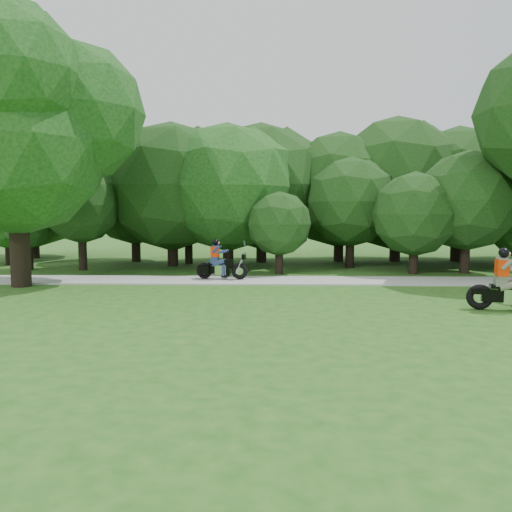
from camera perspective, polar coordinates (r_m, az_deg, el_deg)
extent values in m
plane|color=#215418|center=(11.30, 10.22, -8.68)|extent=(100.00, 100.00, 0.00)
cube|color=#A9A9A4|center=(19.10, 6.59, -2.82)|extent=(60.00, 2.20, 0.06)
cylinder|color=black|center=(28.44, 21.85, 1.26)|extent=(0.52, 0.52, 1.80)
sphere|color=#113A14|center=(28.41, 22.05, 7.27)|extent=(6.40, 6.40, 6.40)
cylinder|color=black|center=(26.56, 9.42, 1.31)|extent=(0.50, 0.50, 1.80)
sphere|color=#113A14|center=(26.52, 9.51, 7.48)|extent=(6.02, 6.02, 6.02)
cylinder|color=black|center=(23.79, -19.21, 0.63)|extent=(0.37, 0.37, 1.80)
sphere|color=#113A14|center=(23.72, -19.36, 5.50)|extent=(3.45, 3.45, 3.45)
cylinder|color=black|center=(23.13, 22.75, 0.28)|extent=(0.41, 0.41, 1.71)
sphere|color=#113A14|center=(23.05, 22.95, 5.84)|extent=(4.27, 4.27, 4.27)
cylinder|color=black|center=(23.87, 10.67, 0.74)|extent=(0.41, 0.41, 1.71)
sphere|color=#113A14|center=(23.80, 10.76, 6.09)|extent=(4.21, 4.21, 4.21)
cylinder|color=black|center=(25.88, 0.62, 1.27)|extent=(0.52, 0.52, 1.80)
sphere|color=#113A14|center=(25.84, 0.62, 7.95)|extent=(6.49, 6.49, 6.49)
cylinder|color=black|center=(24.73, -24.46, 0.06)|extent=(0.31, 0.31, 1.33)
sphere|color=#113A14|center=(24.65, -24.58, 3.20)|extent=(2.12, 2.12, 2.12)
cylinder|color=black|center=(21.18, 2.66, -0.38)|extent=(0.34, 0.34, 1.24)
sphere|color=#113A14|center=(21.08, 2.68, 3.70)|extent=(2.73, 2.73, 2.73)
cylinder|color=black|center=(27.45, -26.42, 0.32)|extent=(0.31, 0.31, 1.20)
sphere|color=#134315|center=(27.38, -26.53, 3.11)|extent=(2.27, 2.27, 2.27)
cylinder|color=black|center=(23.57, -3.20, 0.87)|extent=(0.50, 0.50, 1.80)
sphere|color=#134315|center=(23.53, -3.23, 7.82)|extent=(6.01, 6.01, 6.01)
cylinder|color=black|center=(24.51, -9.49, 0.98)|extent=(0.51, 0.51, 1.80)
sphere|color=#113A14|center=(24.47, -9.60, 7.79)|extent=(6.19, 6.19, 6.19)
cylinder|color=black|center=(27.39, 15.60, 1.30)|extent=(0.55, 0.55, 1.80)
sphere|color=#113A14|center=(27.37, 15.76, 7.95)|extent=(7.01, 7.01, 7.01)
cylinder|color=black|center=(22.16, 17.55, -0.19)|extent=(0.38, 0.38, 1.38)
sphere|color=#113A14|center=(22.07, 17.69, 4.60)|extent=(3.58, 3.58, 3.58)
cylinder|color=black|center=(25.42, -7.70, 1.15)|extent=(0.39, 0.39, 1.80)
sphere|color=#113A14|center=(25.36, -7.76, 6.00)|extent=(3.84, 3.84, 3.84)
cylinder|color=black|center=(30.75, -24.03, 1.45)|extent=(0.55, 0.55, 1.80)
sphere|color=#113A14|center=(30.73, -24.25, 7.39)|extent=(7.03, 7.03, 7.03)
cylinder|color=black|center=(26.97, -13.55, 1.29)|extent=(0.46, 0.46, 1.80)
sphere|color=#113A14|center=(26.92, -13.67, 6.83)|extent=(5.24, 5.24, 5.24)
cylinder|color=black|center=(19.45, -25.45, 2.98)|extent=(0.68, 0.68, 4.20)
sphere|color=#134315|center=(19.57, -25.79, 11.49)|extent=(6.40, 6.40, 6.40)
sphere|color=#134315|center=(19.76, -20.13, 15.14)|extent=(5.12, 5.12, 5.12)
sphere|color=#134315|center=(20.20, -26.18, 20.53)|extent=(3.52, 3.52, 3.52)
torus|color=black|center=(14.92, 24.19, -4.29)|extent=(0.72, 0.35, 0.70)
cube|color=black|center=(15.03, 26.61, -4.13)|extent=(1.24, 0.51, 0.32)
cube|color=silver|center=(15.07, 27.24, -4.13)|extent=(0.54, 0.44, 0.40)
cube|color=black|center=(14.97, 26.15, -3.15)|extent=(0.58, 0.43, 0.10)
cube|color=#595C4A|center=(14.95, 26.17, -2.62)|extent=(0.38, 0.44, 0.24)
cube|color=#595C4A|center=(14.91, 26.30, -1.25)|extent=(0.35, 0.47, 0.56)
cube|color=#F02E04|center=(14.91, 26.30, -1.18)|extent=(0.38, 0.51, 0.44)
sphere|color=black|center=(14.88, 26.48, 0.34)|extent=(0.28, 0.28, 0.28)
torus|color=black|center=(19.38, -5.94, -1.66)|extent=(0.65, 0.26, 0.63)
torus|color=black|center=(19.08, -1.88, -1.75)|extent=(0.65, 0.26, 0.63)
cube|color=black|center=(19.25, -4.41, -1.56)|extent=(1.02, 0.34, 0.29)
cube|color=silver|center=(19.22, -4.01, -1.57)|extent=(0.47, 0.36, 0.36)
cube|color=black|center=(19.14, -3.36, -0.78)|extent=(0.50, 0.33, 0.23)
cube|color=black|center=(19.25, -4.74, -0.87)|extent=(0.50, 0.34, 0.09)
cylinder|color=silver|center=(19.04, -1.78, -0.81)|extent=(0.36, 0.08, 0.81)
cylinder|color=silver|center=(18.98, -1.33, 0.34)|extent=(0.10, 0.57, 0.03)
cube|color=black|center=(19.18, -5.96, -1.60)|extent=(0.39, 0.15, 0.31)
cube|color=black|center=(19.56, -5.67, -1.47)|extent=(0.39, 0.15, 0.31)
cube|color=navy|center=(19.24, -4.75, -0.49)|extent=(0.31, 0.37, 0.22)
cube|color=navy|center=(19.21, -4.70, 0.47)|extent=(0.28, 0.40, 0.50)
cube|color=#F02E04|center=(19.20, -4.70, 0.52)|extent=(0.31, 0.44, 0.40)
sphere|color=black|center=(19.17, -4.63, 1.59)|extent=(0.25, 0.25, 0.25)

